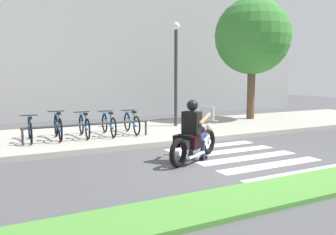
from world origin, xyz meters
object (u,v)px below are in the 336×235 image
(bicycle_3, at_px, (109,124))
(bicycle_2, at_px, (84,126))
(bicycle_0, at_px, (30,130))
(tree_near_rack, at_px, (253,37))
(bicycle_1, at_px, (58,127))
(rider, at_px, (193,126))
(street_lamp, at_px, (176,65))
(bicycle_4, at_px, (132,123))
(bike_rack, at_px, (89,126))
(motorcycle, at_px, (195,141))

(bicycle_3, bearing_deg, bicycle_2, -179.95)
(bicycle_3, bearing_deg, bicycle_0, 179.99)
(bicycle_2, relative_size, tree_near_rack, 0.30)
(bicycle_0, bearing_deg, bicycle_1, -0.13)
(bicycle_1, height_order, bicycle_2, bicycle_1)
(rider, relative_size, bicycle_1, 0.87)
(rider, distance_m, bicycle_0, 4.79)
(rider, height_order, street_lamp, street_lamp)
(bicycle_4, height_order, bike_rack, bicycle_4)
(bicycle_0, distance_m, street_lamp, 5.53)
(bicycle_1, height_order, bike_rack, bicycle_1)
(bicycle_0, relative_size, street_lamp, 0.42)
(rider, bearing_deg, bicycle_0, 131.82)
(bicycle_4, relative_size, street_lamp, 0.40)
(bike_rack, bearing_deg, bicycle_1, 144.10)
(rider, bearing_deg, bike_rack, 118.86)
(tree_near_rack, bearing_deg, motorcycle, -140.56)
(motorcycle, xyz_separation_m, bicycle_4, (-0.19, 3.52, 0.03))
(bicycle_0, xyz_separation_m, street_lamp, (5.13, 0.82, 1.91))
(bicycle_0, distance_m, bicycle_2, 1.53)
(rider, height_order, bike_rack, rider)
(bicycle_4, bearing_deg, bicycle_0, 179.99)
(bicycle_1, distance_m, street_lamp, 4.82)
(bicycle_0, bearing_deg, bike_rack, -19.95)
(bike_rack, bearing_deg, bicycle_3, 35.96)
(street_lamp, height_order, tree_near_rack, tree_near_rack)
(bicycle_1, bearing_deg, bicycle_0, 179.87)
(bicycle_0, bearing_deg, street_lamp, 9.13)
(motorcycle, relative_size, bicycle_4, 1.22)
(motorcycle, bearing_deg, bicycle_1, 125.25)
(motorcycle, bearing_deg, rider, -152.16)
(rider, distance_m, tree_near_rack, 8.05)
(street_lamp, bearing_deg, tree_near_rack, 5.86)
(bicycle_4, distance_m, street_lamp, 2.93)
(bicycle_0, relative_size, bike_rack, 0.44)
(bicycle_0, xyz_separation_m, tree_near_rack, (9.02, 1.22, 3.14))
(bicycle_4, xyz_separation_m, tree_near_rack, (5.96, 1.22, 3.13))
(rider, xyz_separation_m, tree_near_rack, (5.84, 4.78, 2.79))
(tree_near_rack, bearing_deg, bicycle_0, -172.27)
(street_lamp, relative_size, tree_near_rack, 0.75)
(motorcycle, xyz_separation_m, bicycle_3, (-0.96, 3.52, 0.03))
(bicycle_2, distance_m, street_lamp, 4.15)
(bicycle_1, relative_size, bike_rack, 0.45)
(rider, distance_m, bicycle_2, 3.94)
(bicycle_4, bearing_deg, motorcycle, -86.85)
(bicycle_0, height_order, bike_rack, bicycle_0)
(motorcycle, height_order, bicycle_1, motorcycle)
(bicycle_0, xyz_separation_m, bike_rack, (1.53, -0.56, 0.08))
(bike_rack, distance_m, tree_near_rack, 8.29)
(bicycle_1, height_order, bicycle_4, bicycle_1)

